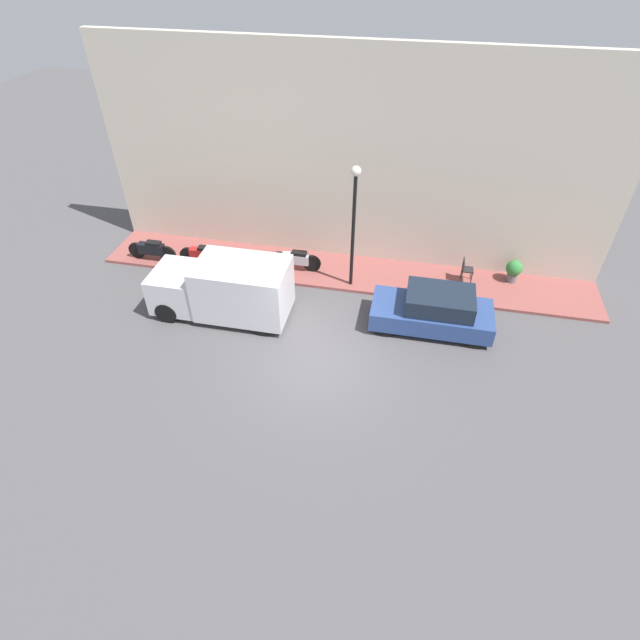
{
  "coord_description": "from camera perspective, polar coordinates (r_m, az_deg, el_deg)",
  "views": [
    {
      "loc": [
        -10.38,
        -2.28,
        10.57
      ],
      "look_at": [
        1.3,
        0.14,
        0.6
      ],
      "focal_mm": 28.0,
      "sensor_mm": 36.0,
      "label": 1
    }
  ],
  "objects": [
    {
      "name": "building_facade",
      "position": [
        18.01,
        3.72,
        17.61
      ],
      "size": [
        0.3,
        18.07,
        7.54
      ],
      "color": "beige",
      "rests_on": "ground_plane"
    },
    {
      "name": "cafe_chair",
      "position": [
        18.51,
        16.33,
        5.67
      ],
      "size": [
        0.4,
        0.4,
        0.89
      ],
      "color": "#262626",
      "rests_on": "sidewalk"
    },
    {
      "name": "ground_plane",
      "position": [
        14.99,
        -0.5,
        -4.96
      ],
      "size": [
        60.0,
        60.0,
        0.0
      ],
      "primitive_type": "plane",
      "color": "#514F51"
    },
    {
      "name": "potted_plant",
      "position": [
        19.09,
        21.26,
        5.37
      ],
      "size": [
        0.57,
        0.57,
        0.83
      ],
      "color": "slate",
      "rests_on": "sidewalk"
    },
    {
      "name": "motorcycle_red",
      "position": [
        19.16,
        -13.17,
        7.24
      ],
      "size": [
        0.3,
        1.86,
        0.81
      ],
      "color": "#B21E1E",
      "rests_on": "sidewalk"
    },
    {
      "name": "parked_car",
      "position": [
        16.21,
        12.86,
        1.04
      ],
      "size": [
        1.66,
        3.81,
        1.39
      ],
      "color": "#2D4784",
      "rests_on": "ground_plane"
    },
    {
      "name": "streetlamp",
      "position": [
        16.47,
        3.91,
        12.25
      ],
      "size": [
        0.32,
        0.32,
        4.37
      ],
      "color": "black",
      "rests_on": "sidewalk"
    },
    {
      "name": "sidewalk",
      "position": [
        18.65,
        2.64,
        5.52
      ],
      "size": [
        2.27,
        18.07,
        0.11
      ],
      "color": "#934C47",
      "rests_on": "ground_plane"
    },
    {
      "name": "delivery_van",
      "position": [
        16.48,
        -11.01,
        3.59
      ],
      "size": [
        1.88,
        4.49,
        1.99
      ],
      "color": "silver",
      "rests_on": "ground_plane"
    },
    {
      "name": "scooter_silver",
      "position": [
        18.48,
        -2.77,
        6.94
      ],
      "size": [
        0.3,
        1.89,
        0.76
      ],
      "color": "#B7B7BF",
      "rests_on": "sidewalk"
    },
    {
      "name": "motorcycle_black",
      "position": [
        20.05,
        -18.67,
        7.64
      ],
      "size": [
        0.3,
        1.89,
        0.79
      ],
      "color": "black",
      "rests_on": "sidewalk"
    }
  ]
}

